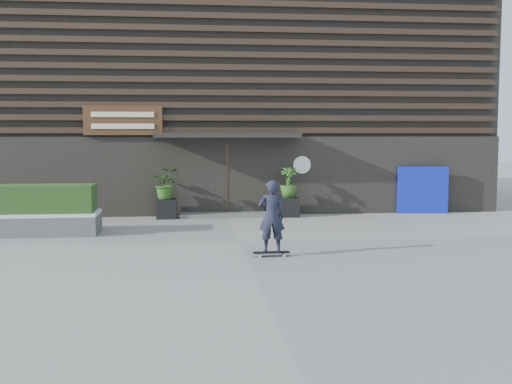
{
  "coord_description": "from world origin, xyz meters",
  "views": [
    {
      "loc": [
        -1.18,
        -14.73,
        2.61
      ],
      "look_at": [
        0.52,
        1.1,
        1.1
      ],
      "focal_mm": 43.62,
      "sensor_mm": 36.0,
      "label": 1
    }
  ],
  "objects": [
    {
      "name": "entrance_step",
      "position": [
        0.0,
        4.6,
        0.06
      ],
      "size": [
        3.0,
        0.8,
        0.12
      ],
      "primitive_type": "cube",
      "color": "#535351",
      "rests_on": "ground"
    },
    {
      "name": "building",
      "position": [
        -0.0,
        9.96,
        3.99
      ],
      "size": [
        18.0,
        11.0,
        8.0
      ],
      "color": "black",
      "rests_on": "ground"
    },
    {
      "name": "hedge",
      "position": [
        -5.3,
        1.69,
        0.93
      ],
      "size": [
        3.3,
        1.0,
        0.7
      ],
      "primitive_type": "cube",
      "color": "#1F3C16",
      "rests_on": "snow_layer"
    },
    {
      "name": "bamboo_left",
      "position": [
        -1.9,
        4.4,
        1.08
      ],
      "size": [
        0.86,
        0.75,
        0.96
      ],
      "primitive_type": "imported",
      "color": "#2D591E",
      "rests_on": "planter_pot_left"
    },
    {
      "name": "planter_pot_right",
      "position": [
        1.9,
        4.4,
        0.3
      ],
      "size": [
        0.6,
        0.6,
        0.6
      ],
      "primitive_type": "cube",
      "color": "black",
      "rests_on": "ground"
    },
    {
      "name": "snow_layer",
      "position": [
        -5.3,
        1.69,
        0.54
      ],
      "size": [
        3.5,
        1.2,
        0.08
      ],
      "primitive_type": "cube",
      "color": "silver",
      "rests_on": "raised_bed"
    },
    {
      "name": "skateboarder",
      "position": [
        0.54,
        -1.82,
        0.85
      ],
      "size": [
        0.78,
        0.38,
        1.63
      ],
      "color": "black",
      "rests_on": "ground"
    },
    {
      "name": "ground",
      "position": [
        0.0,
        0.0,
        0.0
      ],
      "size": [
        80.0,
        80.0,
        0.0
      ],
      "primitive_type": "plane",
      "color": "gray",
      "rests_on": "ground"
    },
    {
      "name": "planter_pot_left",
      "position": [
        -1.9,
        4.4,
        0.3
      ],
      "size": [
        0.6,
        0.6,
        0.6
      ],
      "primitive_type": "cube",
      "color": "black",
      "rests_on": "ground"
    },
    {
      "name": "raised_bed",
      "position": [
        -5.3,
        1.69,
        0.25
      ],
      "size": [
        3.5,
        1.2,
        0.5
      ],
      "primitive_type": "cube",
      "color": "#4C4C4A",
      "rests_on": "ground"
    },
    {
      "name": "blue_tarp",
      "position": [
        6.36,
        4.7,
        0.76
      ],
      "size": [
        1.63,
        0.31,
        1.53
      ],
      "primitive_type": "cube",
      "rotation": [
        0.0,
        0.0,
        -0.12
      ],
      "color": "#0D17AA",
      "rests_on": "ground"
    },
    {
      "name": "bamboo_right",
      "position": [
        1.9,
        4.4,
        1.08
      ],
      "size": [
        0.54,
        0.54,
        0.96
      ],
      "primitive_type": "imported",
      "color": "#2D591E",
      "rests_on": "planter_pot_right"
    }
  ]
}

